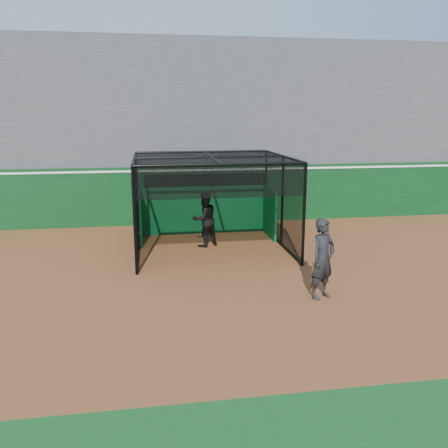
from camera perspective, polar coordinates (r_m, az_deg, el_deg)
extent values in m
plane|color=brown|center=(12.96, -2.07, -8.16)|extent=(120.00, 120.00, 0.00)
cube|color=#0A3915|center=(20.83, -5.03, 3.52)|extent=(50.00, 0.45, 2.50)
cube|color=white|center=(20.68, -5.09, 6.52)|extent=(50.00, 0.50, 0.08)
cube|color=#4C4C4F|center=(24.42, -5.85, 11.10)|extent=(50.00, 7.85, 7.75)
cube|color=#4C4C4F|center=(28.07, -6.53, 20.49)|extent=(50.00, 0.30, 1.20)
cube|color=#085423|center=(18.99, -2.49, 1.70)|extent=(5.05, 0.10, 1.90)
cylinder|color=black|center=(14.69, -10.43, -5.33)|extent=(0.08, 0.22, 0.22)
cylinder|color=black|center=(15.43, 9.17, -4.37)|extent=(0.08, 0.22, 0.22)
cylinder|color=black|center=(18.98, -10.21, -1.10)|extent=(0.08, 0.22, 0.22)
cylinder|color=black|center=(19.56, 5.09, -0.52)|extent=(0.08, 0.22, 0.22)
imported|color=black|center=(17.09, -2.36, 0.60)|extent=(1.22, 1.12, 2.01)
imported|color=black|center=(12.50, 11.81, -4.12)|extent=(0.92, 0.81, 2.11)
cylinder|color=#593819|center=(12.62, 10.55, -6.32)|extent=(0.15, 0.35, 0.92)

